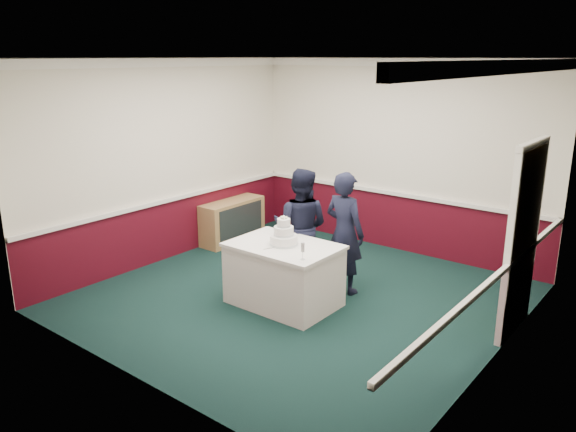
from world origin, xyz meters
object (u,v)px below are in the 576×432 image
Objects in this scene: sideboard at (233,221)px; wedding_cake at (284,236)px; cake_knife at (271,248)px; champagne_flute at (303,248)px; cake_table at (284,274)px; person_woman at (344,233)px; person_man at (300,227)px.

sideboard is 3.30× the size of wedding_cake.
champagne_flute is at bearing 14.21° from cake_knife.
sideboard is at bearing 166.58° from cake_knife.
cake_knife is at bearing 171.42° from champagne_flute.
person_woman reaches higher than cake_table.
champagne_flute is 0.13× the size of person_woman.
champagne_flute is (0.53, -0.08, 0.14)m from cake_knife.
wedding_cake is at bearing -32.35° from sideboard.
cake_knife is at bearing -98.53° from cake_table.
person_woman reaches higher than sideboard.
person_man is at bearing 17.76° from person_woman.
cake_knife is (-0.03, -0.20, -0.11)m from wedding_cake.
wedding_cake is at bearing 104.27° from cake_knife.
champagne_flute is at bearing -31.80° from sideboard.
person_man is (1.98, -0.74, 0.45)m from sideboard.
person_woman is at bearing -13.07° from sideboard.
cake_table is 3.63× the size of wedding_cake.
person_man is at bearing 128.21° from champagne_flute.
wedding_cake is 1.65× the size of cake_knife.
cake_table is 0.84m from person_man.
person_woman is at bearing 97.45° from champagne_flute.
cake_knife is at bearing 83.28° from person_man.
wedding_cake is 1.78× the size of champagne_flute.
person_man is (-0.26, 0.69, -0.10)m from wedding_cake.
sideboard is 0.74× the size of person_woman.
sideboard is 0.91× the size of cake_table.
wedding_cake is 0.23× the size of person_woman.
cake_knife reaches higher than cake_table.
person_man reaches higher than sideboard.
person_man reaches higher than champagne_flute.
champagne_flute is at bearing -29.25° from cake_table.
champagne_flute is at bearing 103.17° from person_woman.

